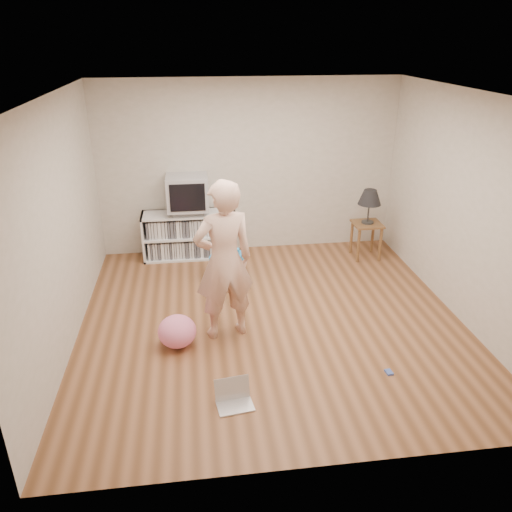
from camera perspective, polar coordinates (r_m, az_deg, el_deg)
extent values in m
plane|color=brown|center=(6.05, 1.76, -7.28)|extent=(4.50, 4.50, 0.00)
cube|color=#B8B2A2|center=(7.62, -0.83, 10.06)|extent=(4.50, 0.02, 2.60)
cube|color=#B8B2A2|center=(3.50, 7.93, -8.09)|extent=(4.50, 0.02, 2.60)
cube|color=#B8B2A2|center=(5.60, -21.47, 3.07)|extent=(0.02, 4.50, 2.60)
cube|color=#B8B2A2|center=(6.25, 22.83, 4.95)|extent=(0.02, 4.50, 2.60)
cube|color=white|center=(5.20, 2.14, 18.00)|extent=(4.50, 4.50, 0.01)
cube|color=white|center=(7.84, -7.59, 2.98)|extent=(1.40, 0.03, 0.70)
cube|color=white|center=(7.68, -12.68, 2.13)|extent=(0.03, 0.45, 0.70)
cube|color=white|center=(7.67, -2.45, 2.68)|extent=(0.03, 0.45, 0.70)
cube|color=white|center=(7.78, -7.44, 0.12)|extent=(1.40, 0.45, 0.03)
cube|color=white|center=(7.65, -7.57, 2.41)|extent=(1.34, 0.45, 0.03)
cube|color=white|center=(7.53, -7.71, 4.78)|extent=(1.40, 0.45, 0.03)
cube|color=silver|center=(7.65, -7.57, 2.41)|extent=(1.26, 0.36, 0.64)
cube|color=gray|center=(7.51, -7.73, 5.14)|extent=(0.45, 0.35, 0.07)
cube|color=#A8A8AD|center=(7.43, -7.85, 7.22)|extent=(0.60, 0.52, 0.50)
cube|color=black|center=(7.17, -7.84, 6.61)|extent=(0.50, 0.01, 0.40)
cylinder|color=brown|center=(7.57, 11.62, 1.16)|extent=(0.04, 0.04, 0.52)
cylinder|color=brown|center=(7.69, 14.02, 1.28)|extent=(0.04, 0.04, 0.52)
cylinder|color=brown|center=(7.87, 10.85, 2.12)|extent=(0.04, 0.04, 0.52)
cylinder|color=brown|center=(7.98, 13.18, 2.22)|extent=(0.04, 0.04, 0.52)
cube|color=brown|center=(7.68, 12.60, 3.60)|extent=(0.42, 0.42, 0.03)
cylinder|color=#333333|center=(7.67, 12.62, 3.79)|extent=(0.18, 0.18, 0.02)
cylinder|color=#333333|center=(7.61, 12.73, 5.01)|extent=(0.02, 0.02, 0.32)
imported|color=beige|center=(5.37, -3.68, -0.61)|extent=(0.75, 0.58, 1.82)
cube|color=silver|center=(4.81, -2.40, -16.73)|extent=(0.36, 0.27, 0.01)
cube|color=silver|center=(4.83, -2.75, -14.85)|extent=(0.34, 0.11, 0.22)
cube|color=black|center=(4.83, -2.75, -14.85)|extent=(0.29, 0.09, 0.17)
cube|color=#435DB3|center=(5.36, 14.95, -12.71)|extent=(0.07, 0.10, 0.02)
cube|color=#228CDC|center=(6.92, -3.34, -1.23)|extent=(0.49, 0.44, 0.39)
cylinder|color=#228CDC|center=(6.85, -4.44, 0.67)|extent=(0.10, 0.10, 0.09)
cylinder|color=#228CDC|center=(6.79, -2.32, 0.50)|extent=(0.10, 0.10, 0.09)
sphere|color=black|center=(6.77, -4.31, -1.44)|extent=(0.07, 0.07, 0.07)
sphere|color=black|center=(6.73, -3.06, -1.55)|extent=(0.07, 0.07, 0.07)
ellipsoid|color=pink|center=(5.57, -9.00, -8.51)|extent=(0.44, 0.44, 0.36)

